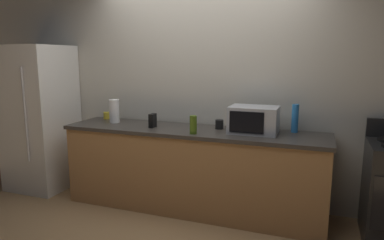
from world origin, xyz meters
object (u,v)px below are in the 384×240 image
Objects in this scene: microwave at (254,120)px; mug_black at (219,124)px; cordless_phone at (153,121)px; bottle_olive_oil at (193,125)px; paper_towel_roll at (114,111)px; refrigerator at (40,118)px; mug_yellow at (107,115)px; bottle_spray_cleaner at (295,118)px.

microwave is 0.39m from mug_black.
cordless_phone is 0.55m from bottle_olive_oil.
paper_towel_roll reaches higher than bottle_olive_oil.
bottle_olive_oil is at bearing -5.53° from refrigerator.
mug_yellow is (-0.22, 0.17, -0.09)m from paper_towel_roll.
bottle_spray_cleaner is (1.48, 0.27, 0.07)m from cordless_phone.
cordless_phone reaches higher than mug_black.
mug_yellow is (-1.86, 0.17, -0.09)m from microwave.
paper_towel_roll reaches higher than cordless_phone.
refrigerator reaches higher than mug_black.
refrigerator is 2.15m from bottle_olive_oil.
microwave is 1.63m from paper_towel_roll.
cordless_phone is at bearing -10.53° from paper_towel_roll.
bottle_spray_cleaner is 0.78m from mug_black.
microwave is at bearing -5.33° from mug_yellow.
refrigerator is 18.14× the size of mug_black.
refrigerator is at bearing -178.98° from microwave.
mug_black is (-0.38, 0.07, -0.09)m from microwave.
cordless_phone is (1.61, -0.05, 0.07)m from refrigerator.
paper_towel_roll reaches higher than mug_yellow.
mug_yellow is (-0.77, 0.27, -0.03)m from cordless_phone.
bottle_spray_cleaner is at bearing 23.79° from microwave.
microwave is at bearing 4.09° from cordless_phone.
paper_towel_roll is 2.03m from bottle_spray_cleaner.
microwave is 1.66× the size of bottle_spray_cleaner.
cordless_phone is 1.72× the size of mug_yellow.
mug_black is (1.48, -0.10, 0.01)m from mug_yellow.
refrigerator is 2.32m from mug_black.
bottle_olive_oil is (1.08, -0.26, -0.04)m from paper_towel_roll.
bottle_spray_cleaner reaches higher than mug_black.
mug_black is (0.71, 0.17, -0.03)m from cordless_phone.
bottle_spray_cleaner is at bearing 4.79° from paper_towel_roll.
mug_yellow is at bearing 174.67° from microwave.
bottle_spray_cleaner is 1.57× the size of bottle_olive_oil.
mug_black is (2.32, 0.12, 0.05)m from refrigerator.
cordless_phone is 0.81× the size of bottle_olive_oil.
refrigerator is 6.67× the size of paper_towel_roll.
paper_towel_roll is (1.06, 0.05, 0.13)m from refrigerator.
bottle_spray_cleaner is at bearing 24.29° from bottle_olive_oil.
mug_black is at bearing 61.53° from bottle_olive_oil.
paper_towel_roll is 1.11m from bottle_olive_oil.
bottle_spray_cleaner is 2.91× the size of mug_black.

